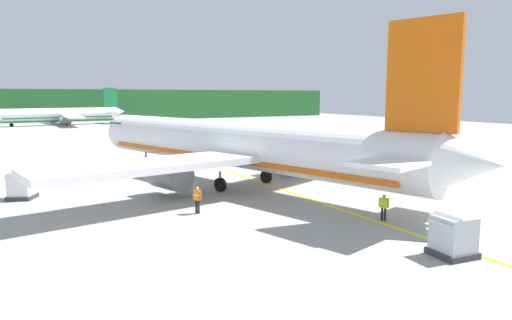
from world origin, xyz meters
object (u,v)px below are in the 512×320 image
object	(u,v)px
airliner_distant	(22,113)
crew_loader_left	(384,205)
cargo_container_mid	(21,186)
cargo_container_near	(453,236)
crew_marshaller	(197,198)
airliner_foreground	(236,145)
airliner_far_taxiway	(61,114)

from	to	relation	value
airliner_distant	crew_loader_left	bearing A→B (deg)	-84.21
airliner_distant	cargo_container_mid	xyz separation A→B (m)	(-4.40, -126.72, -0.87)
cargo_container_near	cargo_container_mid	size ratio (longest dim) A/B	0.89
crew_marshaller	airliner_foreground	bearing A→B (deg)	48.43
cargo_container_near	crew_marshaller	world-z (taller)	cargo_container_near
airliner_foreground	airliner_far_taxiway	size ratio (longest dim) A/B	1.23
cargo_container_near	cargo_container_mid	world-z (taller)	cargo_container_mid
crew_marshaller	crew_loader_left	size ratio (longest dim) A/B	1.08
airliner_foreground	cargo_container_near	xyz separation A→B (m)	(1.26, -20.35, -2.41)
airliner_far_taxiway	crew_marshaller	bearing A→B (deg)	-91.40
cargo_container_mid	airliner_far_taxiway	bearing A→B (deg)	82.27
airliner_far_taxiway	cargo_container_mid	world-z (taller)	airliner_far_taxiway
cargo_container_mid	crew_loader_left	xyz separation A→B (m)	(18.99, -17.11, -0.05)
crew_loader_left	airliner_far_taxiway	bearing A→B (deg)	93.65
cargo_container_near	cargo_container_mid	xyz separation A→B (m)	(-17.32, 23.32, 0.02)
airliner_foreground	crew_loader_left	world-z (taller)	airliner_foreground
airliner_foreground	crew_loader_left	size ratio (longest dim) A/B	25.38
airliner_foreground	crew_marshaller	size ratio (longest dim) A/B	23.51
airliner_far_taxiway	cargo_container_near	bearing A→B (deg)	-87.39
crew_marshaller	cargo_container_mid	bearing A→B (deg)	133.97
airliner_distant	crew_marshaller	size ratio (longest dim) A/B	10.20
airliner_distant	crew_marshaller	world-z (taller)	airliner_distant
airliner_far_taxiway	airliner_distant	xyz separation A→B (m)	(-7.77, 37.02, -0.85)
airliner_far_taxiway	cargo_container_mid	xyz separation A→B (m)	(-12.17, -89.70, -1.72)
cargo_container_near	airliner_far_taxiway	bearing A→B (deg)	92.61
crew_marshaller	airliner_far_taxiway	bearing A→B (deg)	88.60
crew_loader_left	airliner_distant	bearing A→B (deg)	95.79
cargo_container_near	crew_loader_left	world-z (taller)	cargo_container_near
airliner_far_taxiway	cargo_container_mid	bearing A→B (deg)	-97.73
airliner_foreground	crew_loader_left	distance (m)	14.65
airliner_foreground	airliner_distant	distance (m)	130.22
crew_marshaller	crew_loader_left	bearing A→B (deg)	-37.18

